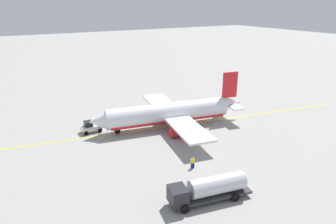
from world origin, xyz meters
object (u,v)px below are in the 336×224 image
Objects in this scene: pushback_tug at (91,127)px; airplane at (170,113)px; fuel_tanker at (209,188)px; refueling_worker at (193,163)px; safety_cone_wingtip at (100,119)px; safety_cone_nose at (110,127)px.

airplane is at bearing 160.62° from pushback_tug.
airplane is 2.90× the size of fuel_tanker.
airplane is at bearing -109.06° from refueling_worker.
pushback_tug reaches higher than safety_cone_wingtip.
refueling_worker is at bearing 70.94° from airplane.
refueling_worker is at bearing 104.48° from safety_cone_nose.
pushback_tug reaches higher than refueling_worker.
refueling_worker is (5.28, 15.27, -1.89)m from airplane.
fuel_tanker is at bearing 70.03° from refueling_worker.
airplane is 53.29× the size of safety_cone_wingtip.
refueling_worker reaches higher than safety_cone_nose.
safety_cone_nose reaches higher than safety_cone_wingtip.
pushback_tug is at bearing 54.94° from safety_cone_wingtip.
airplane is 8.58× the size of pushback_tug.
safety_cone_wingtip is (-3.40, -4.85, -0.72)m from pushback_tug.
fuel_tanker is 18.35× the size of safety_cone_wingtip.
refueling_worker is 25.74m from safety_cone_wingtip.
fuel_tanker is at bearing 70.64° from airplane.
safety_cone_nose is at bearing -25.07° from airplane.
pushback_tug is (14.23, -5.01, -1.70)m from airplane.
pushback_tug is at bearing -1.53° from safety_cone_nose.
safety_cone_nose is at bearing -84.78° from fuel_tanker.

